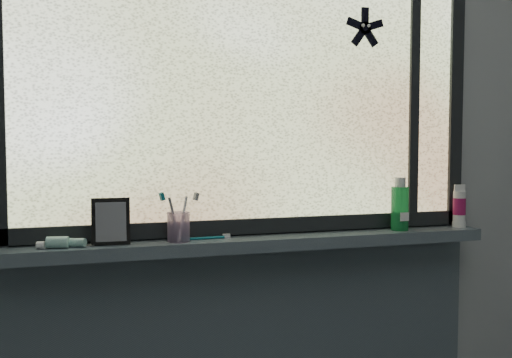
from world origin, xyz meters
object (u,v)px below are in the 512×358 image
Objects in this scene: vanity_mirror at (111,221)px; mouthwash_bottle at (400,204)px; toothbrush_cup at (179,227)px; cream_tube at (459,204)px.

mouthwash_bottle reaches higher than vanity_mirror.
mouthwash_bottle is (0.98, -0.00, 0.02)m from vanity_mirror.
vanity_mirror reaches higher than toothbrush_cup.
mouthwash_bottle is 1.38× the size of cream_tube.
vanity_mirror is 1.54× the size of toothbrush_cup.
vanity_mirror is 0.20m from toothbrush_cup.
vanity_mirror is 1.27× the size of cream_tube.
cream_tube reaches higher than toothbrush_cup.
vanity_mirror is 1.23m from cream_tube.
vanity_mirror is 0.92× the size of mouthwash_bottle.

